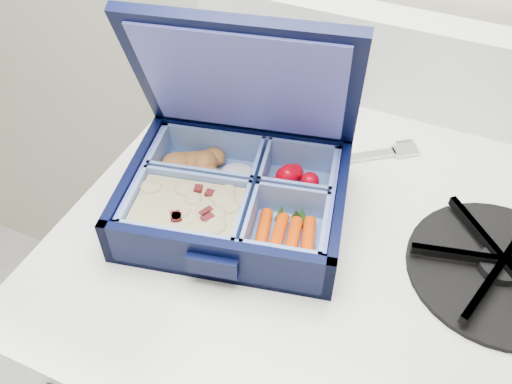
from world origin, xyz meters
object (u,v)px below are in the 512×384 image
at_px(stove, 304,384).
at_px(burner_grate, 501,264).
at_px(bento_box, 235,198).
at_px(fork, 337,160).

relative_size(stove, burner_grate, 4.44).
height_order(stove, burner_grate, burner_grate).
xyz_separation_m(bento_box, fork, (0.08, 0.14, -0.03)).
bearing_deg(fork, bento_box, -66.34).
bearing_deg(burner_grate, bento_box, -172.50).
bearing_deg(bento_box, fork, 47.35).
distance_m(bento_box, fork, 0.16).
distance_m(stove, bento_box, 0.48).
bearing_deg(fork, stove, -23.74).
height_order(bento_box, fork, bento_box).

